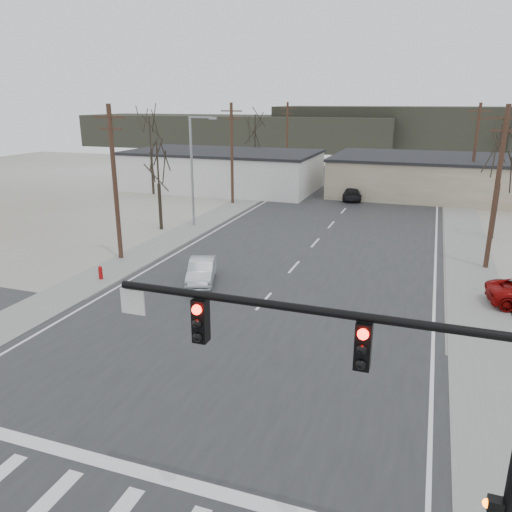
# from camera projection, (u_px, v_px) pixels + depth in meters

# --- Properties ---
(ground) EXTENTS (140.00, 140.00, 0.00)m
(ground) POSITION_uv_depth(u_px,v_px,m) (198.00, 378.00, 19.14)
(ground) COLOR silver
(ground) RESTS_ON ground
(main_road) EXTENTS (18.00, 110.00, 0.05)m
(main_road) POSITION_uv_depth(u_px,v_px,m) (298.00, 263.00, 32.64)
(main_road) COLOR #262628
(main_road) RESTS_ON ground
(cross_road) EXTENTS (90.00, 10.00, 0.04)m
(cross_road) POSITION_uv_depth(u_px,v_px,m) (197.00, 377.00, 19.14)
(cross_road) COLOR #262628
(cross_road) RESTS_ON ground
(sidewalk_left) EXTENTS (3.00, 90.00, 0.06)m
(sidewalk_left) POSITION_uv_depth(u_px,v_px,m) (187.00, 231.00, 40.51)
(sidewalk_left) COLOR gray
(sidewalk_left) RESTS_ON ground
(sidewalk_right) EXTENTS (3.00, 90.00, 0.06)m
(sidewalk_right) POSITION_uv_depth(u_px,v_px,m) (468.00, 257.00, 33.76)
(sidewalk_right) COLOR gray
(sidewalk_right) RESTS_ON ground
(traffic_signal_mast) EXTENTS (8.95, 0.43, 7.20)m
(traffic_signal_mast) POSITION_uv_depth(u_px,v_px,m) (417.00, 397.00, 9.66)
(traffic_signal_mast) COLOR black
(traffic_signal_mast) RESTS_ON ground
(fire_hydrant) EXTENTS (0.24, 0.24, 0.87)m
(fire_hydrant) POSITION_uv_depth(u_px,v_px,m) (101.00, 273.00, 29.46)
(fire_hydrant) COLOR #A50C0C
(fire_hydrant) RESTS_ON ground
(building_left_far) EXTENTS (22.30, 12.30, 4.50)m
(building_left_far) POSITION_uv_depth(u_px,v_px,m) (223.00, 170.00, 59.56)
(building_left_far) COLOR silver
(building_left_far) RESTS_ON ground
(building_right_far) EXTENTS (26.30, 14.30, 4.30)m
(building_right_far) POSITION_uv_depth(u_px,v_px,m) (454.00, 177.00, 54.92)
(building_right_far) COLOR #C6AF97
(building_right_far) RESTS_ON ground
(upole_left_b) EXTENTS (2.20, 0.30, 10.00)m
(upole_left_b) POSITION_uv_depth(u_px,v_px,m) (115.00, 181.00, 32.05)
(upole_left_b) COLOR #4C2F23
(upole_left_b) RESTS_ON ground
(upole_left_c) EXTENTS (2.20, 0.30, 10.00)m
(upole_left_c) POSITION_uv_depth(u_px,v_px,m) (232.00, 152.00, 50.05)
(upole_left_c) COLOR #4C2F23
(upole_left_c) RESTS_ON ground
(upole_left_d) EXTENTS (2.20, 0.30, 10.00)m
(upole_left_d) POSITION_uv_depth(u_px,v_px,m) (287.00, 138.00, 68.05)
(upole_left_d) COLOR #4C2F23
(upole_left_d) RESTS_ON ground
(upole_right_a) EXTENTS (2.20, 0.30, 10.00)m
(upole_right_a) POSITION_uv_depth(u_px,v_px,m) (497.00, 186.00, 30.13)
(upole_right_a) COLOR #4C2F23
(upole_right_a) RESTS_ON ground
(upole_right_b) EXTENTS (2.20, 0.30, 10.00)m
(upole_right_b) POSITION_uv_depth(u_px,v_px,m) (475.00, 152.00, 49.93)
(upole_right_b) COLOR #4C2F23
(upole_right_b) RESTS_ON ground
(streetlight_main) EXTENTS (2.40, 0.25, 9.00)m
(streetlight_main) POSITION_uv_depth(u_px,v_px,m) (194.00, 165.00, 40.86)
(streetlight_main) COLOR gray
(streetlight_main) RESTS_ON ground
(tree_left_near) EXTENTS (3.30, 3.30, 7.35)m
(tree_left_near) POSITION_uv_depth(u_px,v_px,m) (158.00, 165.00, 39.72)
(tree_left_near) COLOR #2E271C
(tree_left_near) RESTS_ON ground
(tree_right_mid) EXTENTS (3.74, 3.74, 8.33)m
(tree_right_mid) POSITION_uv_depth(u_px,v_px,m) (502.00, 161.00, 36.80)
(tree_right_mid) COLOR #2E271C
(tree_right_mid) RESTS_ON ground
(tree_left_far) EXTENTS (3.96, 3.96, 8.82)m
(tree_left_far) POSITION_uv_depth(u_px,v_px,m) (255.00, 133.00, 63.13)
(tree_left_far) COLOR #2E271C
(tree_left_far) RESTS_ON ground
(tree_right_far) EXTENTS (3.52, 3.52, 7.84)m
(tree_right_far) POSITION_uv_depth(u_px,v_px,m) (500.00, 141.00, 59.51)
(tree_right_far) COLOR #2E271C
(tree_right_far) RESTS_ON ground
(tree_left_mid) EXTENTS (3.96, 3.96, 8.82)m
(tree_left_mid) POSITION_uv_depth(u_px,v_px,m) (150.00, 138.00, 54.87)
(tree_left_mid) COLOR #2E271C
(tree_left_mid) RESTS_ON ground
(hill_left) EXTENTS (70.00, 18.00, 7.00)m
(hill_left) POSITION_uv_depth(u_px,v_px,m) (236.00, 132.00, 112.04)
(hill_left) COLOR #333026
(hill_left) RESTS_ON ground
(hill_center) EXTENTS (80.00, 18.00, 9.00)m
(hill_center) POSITION_uv_depth(u_px,v_px,m) (476.00, 130.00, 99.43)
(hill_center) COLOR #333026
(hill_center) RESTS_ON ground
(sedan_crossing) EXTENTS (2.68, 4.32, 1.34)m
(sedan_crossing) POSITION_uv_depth(u_px,v_px,m) (202.00, 271.00, 28.97)
(sedan_crossing) COLOR #A3A9AD
(sedan_crossing) RESTS_ON main_road
(car_far_a) EXTENTS (2.80, 5.11, 1.40)m
(car_far_a) POSITION_uv_depth(u_px,v_px,m) (352.00, 193.00, 53.18)
(car_far_a) COLOR black
(car_far_a) RESTS_ON main_road
(car_far_b) EXTENTS (2.35, 3.84, 1.22)m
(car_far_b) POSITION_uv_depth(u_px,v_px,m) (336.00, 175.00, 66.75)
(car_far_b) COLOR black
(car_far_b) RESTS_ON main_road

